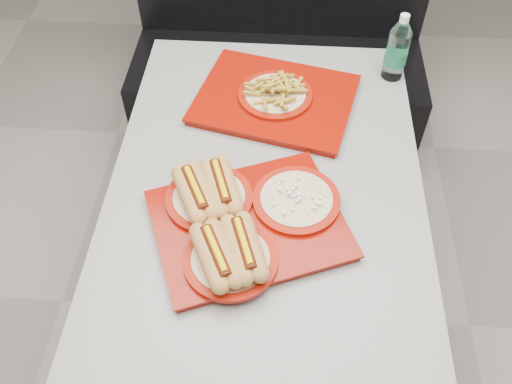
# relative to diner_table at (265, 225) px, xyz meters

# --- Properties ---
(ground) EXTENTS (6.00, 6.00, 0.00)m
(ground) POSITION_rel_diner_table_xyz_m (0.00, 0.00, -0.58)
(ground) COLOR gray
(ground) RESTS_ON ground
(diner_table) EXTENTS (0.92, 1.42, 0.75)m
(diner_table) POSITION_rel_diner_table_xyz_m (0.00, 0.00, 0.00)
(diner_table) COLOR black
(diner_table) RESTS_ON ground
(booth_bench) EXTENTS (1.30, 0.57, 1.35)m
(booth_bench) POSITION_rel_diner_table_xyz_m (0.00, 1.09, -0.18)
(booth_bench) COLOR black
(booth_bench) RESTS_ON ground
(tray_near) EXTENTS (0.60, 0.54, 0.11)m
(tray_near) POSITION_rel_diner_table_xyz_m (-0.06, -0.14, 0.20)
(tray_near) COLOR #7C0D03
(tray_near) RESTS_ON diner_table
(tray_far) EXTENTS (0.57, 0.49, 0.10)m
(tray_far) POSITION_rel_diner_table_xyz_m (0.01, 0.38, 0.19)
(tray_far) COLOR #7C0D03
(tray_far) RESTS_ON diner_table
(water_bottle) EXTENTS (0.07, 0.07, 0.24)m
(water_bottle) POSITION_rel_diner_table_xyz_m (0.40, 0.55, 0.27)
(water_bottle) COLOR silver
(water_bottle) RESTS_ON diner_table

